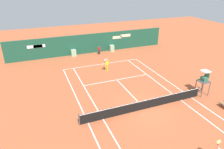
# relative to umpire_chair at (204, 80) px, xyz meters

# --- Properties ---
(ground_plane) EXTENTS (80.00, 80.00, 0.01)m
(ground_plane) POSITION_rel_umpire_chair_xyz_m (-6.66, 0.42, -1.65)
(ground_plane) COLOR #B25633
(tennis_net) EXTENTS (12.10, 0.10, 1.07)m
(tennis_net) POSITION_rel_umpire_chair_xyz_m (-6.66, -0.15, -1.15)
(tennis_net) COLOR #4C4C51
(tennis_net) RESTS_ON ground_plane
(sponsor_back_wall) EXTENTS (25.00, 1.02, 3.03)m
(sponsor_back_wall) POSITION_rel_umpire_chair_xyz_m (-6.66, 16.82, -0.19)
(sponsor_back_wall) COLOR #194C38
(sponsor_back_wall) RESTS_ON ground_plane
(umpire_chair) EXTENTS (1.00, 1.00, 2.60)m
(umpire_chair) POSITION_rel_umpire_chair_xyz_m (0.00, 0.00, 0.00)
(umpire_chair) COLOR #47474C
(umpire_chair) RESTS_ON ground_plane
(player_on_baseline) EXTENTS (0.78, 0.67, 1.84)m
(player_on_baseline) POSITION_rel_umpire_chair_xyz_m (-6.86, 9.14, -0.68)
(player_on_baseline) COLOR yellow
(player_on_baseline) RESTS_ON ground_plane
(ball_kid_left_post) EXTENTS (0.42, 0.21, 1.28)m
(ball_kid_left_post) POSITION_rel_umpire_chair_xyz_m (-5.67, 15.63, -0.92)
(ball_kid_left_post) COLOR black
(ball_kid_left_post) RESTS_ON ground_plane
(tennis_ball_by_sideline) EXTENTS (0.07, 0.07, 0.07)m
(tennis_ball_by_sideline) POSITION_rel_umpire_chair_xyz_m (-5.10, 7.95, -1.62)
(tennis_ball_by_sideline) COLOR #CCE033
(tennis_ball_by_sideline) RESTS_ON ground_plane
(tennis_ball_near_service_line) EXTENTS (0.07, 0.07, 0.07)m
(tennis_ball_near_service_line) POSITION_rel_umpire_chair_xyz_m (-9.13, 4.94, -1.62)
(tennis_ball_near_service_line) COLOR #CCE033
(tennis_ball_near_service_line) RESTS_ON ground_plane
(tennis_ball_mid_court) EXTENTS (0.07, 0.07, 0.07)m
(tennis_ball_mid_court) POSITION_rel_umpire_chair_xyz_m (-5.81, 7.58, -1.62)
(tennis_ball_mid_court) COLOR #CCE033
(tennis_ball_mid_court) RESTS_ON ground_plane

